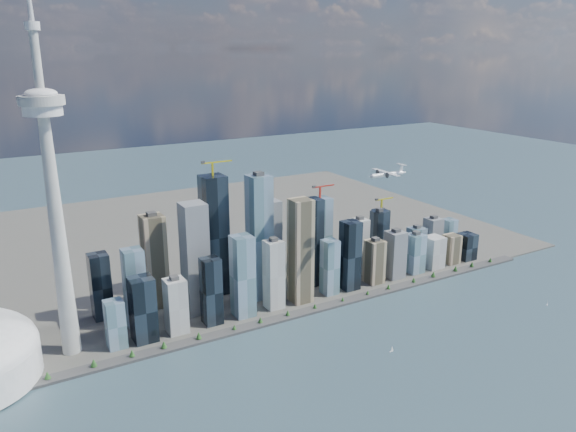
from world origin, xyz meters
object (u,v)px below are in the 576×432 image
airplane (388,174)px  sailboat_west (392,350)px  sailboat_east (547,303)px  needle_tower (53,193)px

airplane → sailboat_west: (-85.78, -130.23, -223.22)m
airplane → sailboat_east: airplane is taller
needle_tower → sailboat_east: (724.61, -240.19, -232.89)m
needle_tower → airplane: 492.53m
airplane → sailboat_west: 272.30m
sailboat_east → needle_tower: bearing=136.9°
needle_tower → sailboat_west: 512.92m
needle_tower → sailboat_east: needle_tower is taller
needle_tower → sailboat_east: 798.11m
sailboat_west → airplane: bearing=56.6°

